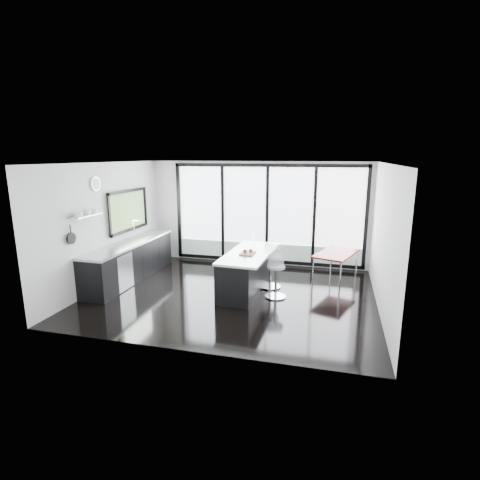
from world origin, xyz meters
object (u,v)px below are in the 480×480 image
(bar_stool_near, at_px, (276,281))
(red_table, at_px, (335,267))
(island, at_px, (246,271))
(bar_stool_far, at_px, (270,271))

(bar_stool_near, xyz_separation_m, red_table, (1.21, 1.42, -0.00))
(island, height_order, bar_stool_far, island)
(bar_stool_near, bearing_deg, island, 147.50)
(island, relative_size, bar_stool_near, 3.13)
(bar_stool_near, bearing_deg, red_table, 38.27)
(bar_stool_near, bearing_deg, bar_stool_far, 99.04)
(bar_stool_near, xyz_separation_m, bar_stool_far, (-0.22, 0.58, 0.03))
(island, xyz_separation_m, bar_stool_far, (0.49, 0.31, -0.07))
(bar_stool_near, distance_m, red_table, 1.86)
(bar_stool_near, distance_m, bar_stool_far, 0.62)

